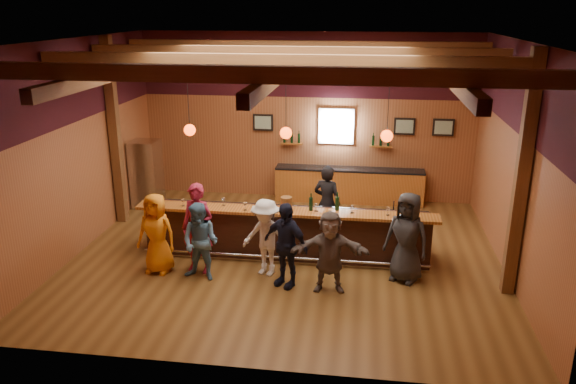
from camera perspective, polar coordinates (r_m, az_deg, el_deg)
name	(u,v)px	position (r m, az deg, el deg)	size (l,w,h in m)	color
room	(286,107)	(11.28, -0.17, 8.63)	(9.04, 9.00, 4.52)	brown
bar_counter	(288,231)	(12.12, -0.02, -3.95)	(6.30, 1.07, 1.11)	black
back_bar_cabinet	(349,185)	(15.39, 6.21, 0.70)	(4.00, 0.52, 0.95)	#934E1A
window	(336,126)	(15.23, 4.93, 6.68)	(0.95, 0.09, 0.95)	silver
framed_pictures	(369,125)	(15.19, 8.22, 6.72)	(5.35, 0.05, 0.45)	black
wine_shelves	(336,142)	(15.25, 4.87, 5.05)	(3.00, 0.18, 0.30)	#934E1A
pendant_lights	(286,133)	(11.32, -0.21, 6.06)	(4.24, 0.24, 1.37)	black
stainless_fridge	(147,174)	(15.28, -14.17, 1.77)	(0.70, 0.70, 1.80)	silver
customer_orange	(157,233)	(11.49, -13.21, -4.11)	(0.81, 0.52, 1.65)	orange
customer_redvest	(198,228)	(11.32, -9.16, -3.68)	(0.67, 0.44, 1.84)	maroon
customer_denim	(201,242)	(11.03, -8.88, -5.04)	(0.76, 0.59, 1.56)	teal
customer_white	(266,238)	(11.09, -2.27, -4.65)	(1.02, 0.59, 1.58)	white
customer_navy	(286,245)	(10.64, -0.25, -5.38)	(0.98, 0.41, 1.68)	black
customer_brown	(330,252)	(10.51, 4.26, -6.05)	(1.46, 0.47, 1.58)	#63564F
customer_dark	(407,237)	(11.05, 11.98, -4.53)	(0.88, 0.57, 1.79)	#28292B
bartender	(327,203)	(12.72, 3.99, -1.15)	(0.64, 0.42, 1.76)	black
ice_bucket	(286,203)	(11.63, -0.17, -1.13)	(0.24, 0.24, 0.26)	brown
bottle_a	(311,204)	(11.56, 2.34, -1.19)	(0.08, 0.08, 0.37)	black
bottle_b	(337,203)	(11.60, 5.02, -1.14)	(0.08, 0.08, 0.39)	black
glass_a	(155,199)	(12.25, -13.36, -0.66)	(0.08, 0.08, 0.17)	silver
glass_b	(183,201)	(12.01, -10.64, -0.87)	(0.07, 0.07, 0.17)	silver
glass_c	(223,200)	(11.91, -6.58, -0.79)	(0.08, 0.08, 0.18)	silver
glass_d	(245,204)	(11.59, -4.39, -1.24)	(0.08, 0.08, 0.19)	silver
glass_e	(270,202)	(11.69, -1.80, -1.05)	(0.08, 0.08, 0.18)	silver
glass_f	(316,205)	(11.51, 2.88, -1.36)	(0.08, 0.08, 0.18)	silver
glass_g	(352,207)	(11.49, 6.55, -1.52)	(0.08, 0.08, 0.18)	silver
glass_h	(388,209)	(11.47, 10.14, -1.73)	(0.08, 0.08, 0.18)	silver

